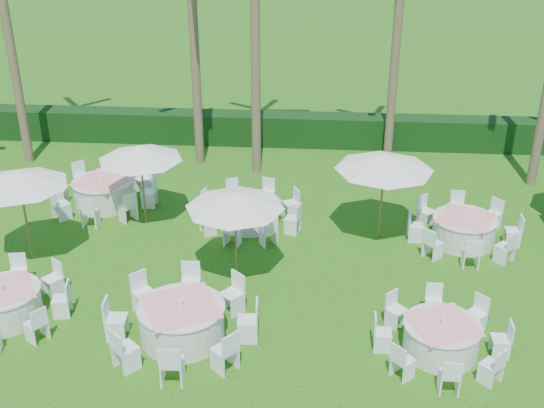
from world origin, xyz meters
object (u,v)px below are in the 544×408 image
at_px(umbrella_a, 19,178).
at_px(umbrella_d, 384,162).
at_px(banquet_table_c, 441,337).
at_px(banquet_table_b, 182,321).
at_px(banquet_table_e, 250,212).
at_px(umbrella_b, 235,200).
at_px(banquet_table_d, 104,192).
at_px(banquet_table_a, 4,303).
at_px(banquet_table_f, 464,229).
at_px(umbrella_c, 140,153).

xyz_separation_m(umbrella_a, umbrella_d, (9.67, 1.96, -0.06)).
bearing_deg(banquet_table_c, banquet_table_b, 179.31).
xyz_separation_m(banquet_table_c, banquet_table_e, (-4.86, 5.74, 0.02)).
height_order(banquet_table_c, umbrella_b, umbrella_b).
relative_size(banquet_table_b, banquet_table_d, 1.03).
relative_size(banquet_table_a, banquet_table_d, 0.92).
bearing_deg(banquet_table_b, banquet_table_f, 34.92).
bearing_deg(banquet_table_e, banquet_table_f, -5.76).
height_order(banquet_table_c, banquet_table_e, banquet_table_e).
bearing_deg(umbrella_b, umbrella_a, 175.24).
distance_m(banquet_table_d, banquet_table_e, 4.92).
distance_m(banquet_table_a, umbrella_c, 5.89).
bearing_deg(umbrella_a, banquet_table_a, -80.64).
bearing_deg(banquet_table_c, umbrella_b, 150.39).
distance_m(banquet_table_f, umbrella_b, 6.96).
distance_m(banquet_table_c, umbrella_b, 5.95).
bearing_deg(umbrella_d, banquet_table_e, 172.58).
bearing_deg(banquet_table_b, umbrella_d, 46.98).
bearing_deg(banquet_table_b, umbrella_b, 71.33).
relative_size(banquet_table_c, umbrella_a, 1.11).
xyz_separation_m(banquet_table_e, banquet_table_f, (6.24, -0.63, 0.01)).
relative_size(banquet_table_c, banquet_table_f, 0.94).
relative_size(banquet_table_b, banquet_table_c, 1.17).
relative_size(umbrella_a, umbrella_d, 0.96).
bearing_deg(umbrella_c, banquet_table_a, -112.74).
distance_m(banquet_table_c, banquet_table_e, 7.52).
bearing_deg(umbrella_d, banquet_table_d, 170.14).
distance_m(banquet_table_d, umbrella_c, 2.65).
relative_size(banquet_table_c, umbrella_c, 1.19).
bearing_deg(banquet_table_a, umbrella_a, 99.36).
relative_size(banquet_table_d, umbrella_c, 1.35).
height_order(banquet_table_b, umbrella_a, umbrella_a).
distance_m(banquet_table_e, umbrella_a, 6.65).
xyz_separation_m(banquet_table_a, banquet_table_f, (11.62, 4.58, 0.01)).
distance_m(banquet_table_b, banquet_table_e, 5.76).
relative_size(banquet_table_d, umbrella_d, 1.21).
bearing_deg(banquet_table_a, umbrella_b, 23.05).
height_order(banquet_table_d, umbrella_d, umbrella_d).
distance_m(banquet_table_a, banquet_table_f, 12.49).
distance_m(banquet_table_f, umbrella_a, 12.38).
height_order(banquet_table_b, umbrella_c, umbrella_c).
xyz_separation_m(banquet_table_e, umbrella_a, (-5.83, -2.47, 2.04)).
xyz_separation_m(banquet_table_a, banquet_table_c, (10.23, -0.53, -0.01)).
relative_size(umbrella_a, umbrella_c, 1.07).
bearing_deg(umbrella_c, umbrella_b, -42.49).
bearing_deg(banquet_table_f, umbrella_c, 176.52).
height_order(umbrella_b, umbrella_c, umbrella_c).
xyz_separation_m(banquet_table_a, umbrella_a, (-0.45, 2.74, 2.04)).
xyz_separation_m(banquet_table_a, umbrella_d, (9.22, 4.71, 1.98)).
bearing_deg(banquet_table_c, umbrella_a, 162.96).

